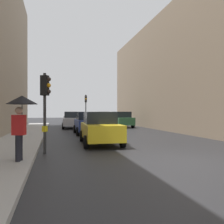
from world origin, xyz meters
The scene contains 11 objects.
ground_plane centered at (0.00, 0.00, 0.00)m, with size 120.00×120.00×0.00m, color #28282B.
sidewalk_kerb centered at (-6.51, 6.00, 0.08)m, with size 2.54×40.00×0.16m, color #A8A5A0.
traffic_light_near_right centered at (-4.92, 2.67, 2.34)m, with size 0.45×0.36×3.39m.
traffic_light_far_median centered at (-0.69, 21.17, 2.68)m, with size 0.25×0.43×3.89m.
car_blue_van centered at (-1.97, 10.67, 0.88)m, with size 2.06×4.22×1.76m.
car_silver_hatchback centered at (-2.67, 17.21, 0.88)m, with size 2.27×4.32×1.76m.
car_dark_suv centered at (-2.38, 24.26, 0.88)m, with size 2.19×4.29×1.76m.
car_green_estate centered at (2.74, 17.16, 0.88)m, with size 2.14×4.26×1.76m.
car_yellow_taxi centered at (-2.12, 4.90, 0.88)m, with size 2.15×4.27×1.76m.
car_white_compact centered at (2.62, 26.77, 0.88)m, with size 2.19×4.29×1.76m.
pedestrian_with_umbrella centered at (-5.61, 0.67, 1.84)m, with size 1.00×1.00×2.14m.
Camera 1 is at (-4.56, -7.26, 1.78)m, focal length 36.42 mm.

